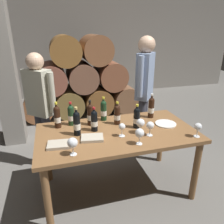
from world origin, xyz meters
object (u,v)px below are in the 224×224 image
wine_bottle_6 (77,123)px  wine_glass_3 (150,126)px  wine_glass_2 (140,133)px  wine_bottle_4 (90,114)px  wine_bottle_8 (94,121)px  taster_seated_left (40,103)px  wine_bottle_1 (71,115)px  sommelier_presenting (144,85)px  dining_table (117,139)px  wine_bottle_0 (151,107)px  wine_glass_4 (73,143)px  wine_bottle_7 (57,117)px  wine_bottle_3 (117,114)px  wine_glass_0 (198,127)px  wine_bottle_2 (104,110)px  wine_glass_5 (140,123)px  leather_ledger (59,145)px  wine_bottle_5 (137,118)px  wine_glass_1 (122,127)px  serving_plate (166,124)px  tasting_notebook (92,138)px

wine_bottle_6 → wine_glass_3: bearing=-17.0°
wine_glass_2 → wine_bottle_4: bearing=122.8°
wine_bottle_8 → taster_seated_left: 0.85m
wine_bottle_1 → sommelier_presenting: size_ratio=0.16×
dining_table → wine_bottle_1: size_ratio=6.14×
sommelier_presenting → wine_bottle_0: bearing=-103.5°
wine_glass_2 → wine_glass_4: bearing=-178.7°
wine_bottle_7 → wine_bottle_8: 0.42m
wine_bottle_3 → wine_glass_0: wine_bottle_3 is taller
wine_bottle_1 → wine_bottle_3: 0.53m
wine_bottle_6 → wine_bottle_2: bearing=40.3°
wine_bottle_7 → wine_glass_5: (0.83, -0.39, -0.01)m
wine_bottle_7 → wine_bottle_1: bearing=9.7°
taster_seated_left → wine_glass_4: bearing=-74.7°
wine_bottle_2 → leather_ledger: 0.74m
wine_bottle_5 → wine_glass_3: size_ratio=1.79×
wine_bottle_4 → wine_glass_1: bearing=-55.1°
wine_glass_5 → serving_plate: wine_glass_5 is taller
wine_bottle_4 → wine_bottle_7: size_ratio=1.00×
wine_glass_3 → wine_bottle_4: bearing=141.4°
dining_table → tasting_notebook: 0.33m
wine_glass_1 → wine_glass_4: wine_glass_4 is taller
wine_bottle_3 → wine_bottle_8: (-0.29, -0.10, -0.00)m
leather_ledger → wine_bottle_2: bearing=47.6°
wine_glass_5 → leather_ledger: size_ratio=0.74×
dining_table → wine_bottle_4: wine_bottle_4 is taller
wine_bottle_1 → wine_glass_2: size_ratio=1.71×
dining_table → wine_bottle_3: (0.06, 0.19, 0.21)m
leather_ledger → serving_plate: bearing=14.0°
wine_bottle_3 → wine_glass_0: size_ratio=1.78×
dining_table → serving_plate: serving_plate is taller
wine_bottle_2 → wine_glass_2: bearing=-74.1°
wine_glass_0 → leather_ledger: (-1.37, 0.20, -0.09)m
wine_bottle_1 → dining_table: bearing=-34.2°
wine_bottle_2 → wine_glass_2: size_ratio=1.80×
wine_glass_3 → sommelier_presenting: (0.34, 0.93, 0.17)m
wine_bottle_2 → wine_bottle_6: wine_bottle_6 is taller
wine_bottle_0 → wine_glass_3: (-0.22, -0.44, -0.02)m
dining_table → tasting_notebook: (-0.29, -0.10, 0.11)m
wine_glass_4 → wine_bottle_2: bearing=56.7°
wine_glass_3 → leather_ledger: (-0.92, 0.04, -0.10)m
dining_table → wine_bottle_5: (0.24, 0.03, 0.21)m
wine_bottle_1 → wine_bottle_5: 0.74m
wine_bottle_0 → wine_bottle_4: 0.76m
wine_bottle_3 → wine_glass_5: (0.17, -0.29, -0.00)m
wine_bottle_0 → wine_bottle_8: wine_bottle_0 is taller
wine_bottle_7 → wine_glass_5: bearing=-24.9°
wine_bottle_8 → leather_ledger: 0.46m
wine_bottle_2 → wine_glass_3: wine_bottle_2 is taller
wine_bottle_7 → wine_bottle_3: bearing=-8.2°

